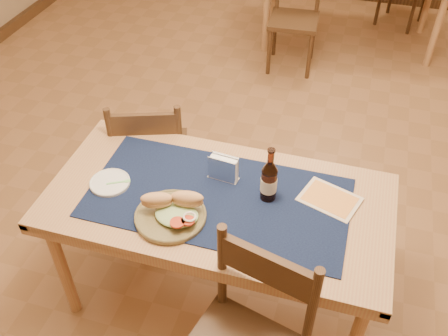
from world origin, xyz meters
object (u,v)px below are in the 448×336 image
(chair_main_far, at_px, (151,155))
(sandwich_plate, at_px, (172,212))
(main_table, at_px, (218,210))
(beer_bottle, at_px, (269,180))
(napkin_holder, at_px, (223,169))

(chair_main_far, height_order, sandwich_plate, chair_main_far)
(main_table, relative_size, beer_bottle, 5.62)
(main_table, height_order, napkin_holder, napkin_holder)
(main_table, distance_m, beer_bottle, 0.30)
(sandwich_plate, height_order, beer_bottle, beer_bottle)
(napkin_holder, bearing_deg, chair_main_far, 146.75)
(sandwich_plate, bearing_deg, beer_bottle, 32.64)
(main_table, bearing_deg, beer_bottle, 16.30)
(main_table, relative_size, napkin_holder, 10.46)
(main_table, distance_m, chair_main_far, 0.77)
(chair_main_far, xyz_separation_m, beer_bottle, (0.79, -0.43, 0.38))
(main_table, relative_size, chair_main_far, 1.75)
(sandwich_plate, distance_m, beer_bottle, 0.45)
(main_table, height_order, chair_main_far, chair_main_far)
(chair_main_far, relative_size, sandwich_plate, 2.87)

